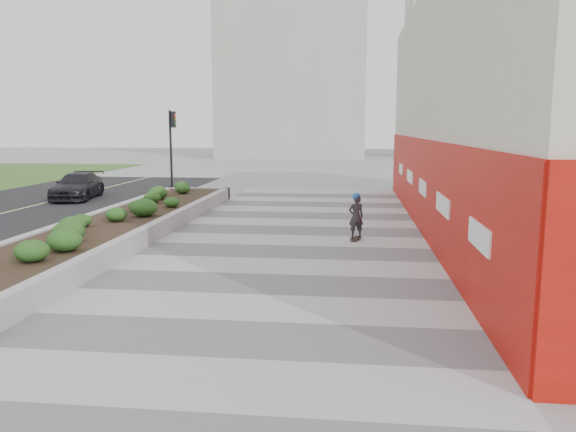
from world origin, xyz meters
name	(u,v)px	position (x,y,z in m)	size (l,w,h in m)	color
ground	(256,311)	(0.00, 0.00, 0.00)	(160.00, 160.00, 0.00)	gray
walkway	(277,270)	(0.00, 3.00, 0.01)	(8.00, 36.00, 0.01)	#A8A8AD
building	(519,108)	(6.98, 8.98, 3.98)	(6.04, 24.08, 8.00)	beige
planter	(123,221)	(-5.50, 7.00, 0.42)	(3.00, 18.00, 0.90)	#9E9EA0
traffic_signal_near	(172,140)	(-7.23, 17.50, 2.76)	(0.33, 0.28, 4.20)	black
distant_bldg_north_l	(294,68)	(-5.00, 55.00, 10.00)	(16.00, 12.00, 20.00)	#ADAAA3
distant_bldg_north_r	(468,53)	(15.00, 60.00, 12.00)	(14.00, 10.00, 24.00)	#ADAAA3
manhole_cover	(298,271)	(0.50, 3.00, 0.00)	(0.44, 0.44, 0.01)	#595654
skateboarder	(356,216)	(1.87, 6.84, 0.73)	(0.54, 0.75, 1.44)	beige
car_dark	(78,186)	(-11.21, 15.32, 0.61)	(1.71, 4.20, 1.22)	black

